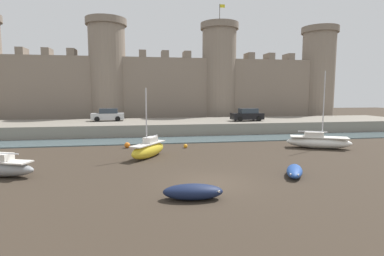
{
  "coord_description": "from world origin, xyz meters",
  "views": [
    {
      "loc": [
        -3.74,
        -15.79,
        4.97
      ],
      "look_at": [
        -0.2,
        5.38,
        2.5
      ],
      "focal_mm": 28.0,
      "sensor_mm": 36.0,
      "label": 1
    }
  ],
  "objects_px": {
    "mooring_buoy_off_centre": "(127,145)",
    "car_quay_centre_east": "(247,115)",
    "rowboat_foreground_left": "(193,191)",
    "car_quay_centre_west": "(108,115)",
    "rowboat_midflat_left": "(295,171)",
    "mooring_buoy_near_shore": "(186,146)",
    "sailboat_midflat_right": "(148,149)",
    "sailboat_foreground_centre": "(318,141)"
  },
  "relations": [
    {
      "from": "sailboat_midflat_right",
      "to": "car_quay_centre_west",
      "type": "height_order",
      "value": "sailboat_midflat_right"
    },
    {
      "from": "rowboat_foreground_left",
      "to": "car_quay_centre_east",
      "type": "bearing_deg",
      "value": 64.61
    },
    {
      "from": "mooring_buoy_near_shore",
      "to": "car_quay_centre_east",
      "type": "distance_m",
      "value": 14.17
    },
    {
      "from": "rowboat_foreground_left",
      "to": "car_quay_centre_west",
      "type": "relative_size",
      "value": 0.71
    },
    {
      "from": "car_quay_centre_west",
      "to": "car_quay_centre_east",
      "type": "height_order",
      "value": "same"
    },
    {
      "from": "mooring_buoy_near_shore",
      "to": "car_quay_centre_west",
      "type": "xyz_separation_m",
      "value": [
        -8.25,
        13.14,
        2.04
      ]
    },
    {
      "from": "mooring_buoy_off_centre",
      "to": "car_quay_centre_east",
      "type": "height_order",
      "value": "car_quay_centre_east"
    },
    {
      "from": "rowboat_foreground_left",
      "to": "sailboat_midflat_right",
      "type": "relative_size",
      "value": 0.55
    },
    {
      "from": "sailboat_midflat_right",
      "to": "car_quay_centre_east",
      "type": "bearing_deg",
      "value": 46.62
    },
    {
      "from": "rowboat_foreground_left",
      "to": "mooring_buoy_off_centre",
      "type": "bearing_deg",
      "value": 104.55
    },
    {
      "from": "mooring_buoy_near_shore",
      "to": "car_quay_centre_west",
      "type": "relative_size",
      "value": 0.09
    },
    {
      "from": "rowboat_midflat_left",
      "to": "sailboat_midflat_right",
      "type": "bearing_deg",
      "value": 141.89
    },
    {
      "from": "rowboat_foreground_left",
      "to": "mooring_buoy_near_shore",
      "type": "distance_m",
      "value": 13.44
    },
    {
      "from": "mooring_buoy_near_shore",
      "to": "mooring_buoy_off_centre",
      "type": "bearing_deg",
      "value": 170.0
    },
    {
      "from": "sailboat_midflat_right",
      "to": "mooring_buoy_off_centre",
      "type": "relative_size",
      "value": 10.43
    },
    {
      "from": "rowboat_midflat_left",
      "to": "mooring_buoy_near_shore",
      "type": "bearing_deg",
      "value": 116.58
    },
    {
      "from": "mooring_buoy_near_shore",
      "to": "mooring_buoy_off_centre",
      "type": "relative_size",
      "value": 0.71
    },
    {
      "from": "car_quay_centre_west",
      "to": "car_quay_centre_east",
      "type": "distance_m",
      "value": 18.09
    },
    {
      "from": "rowboat_foreground_left",
      "to": "rowboat_midflat_left",
      "type": "bearing_deg",
      "value": 23.75
    },
    {
      "from": "sailboat_foreground_centre",
      "to": "mooring_buoy_off_centre",
      "type": "height_order",
      "value": "sailboat_foreground_centre"
    },
    {
      "from": "rowboat_midflat_left",
      "to": "car_quay_centre_west",
      "type": "bearing_deg",
      "value": 119.75
    },
    {
      "from": "mooring_buoy_off_centre",
      "to": "car_quay_centre_east",
      "type": "xyz_separation_m",
      "value": [
        14.89,
        9.28,
        1.97
      ]
    },
    {
      "from": "mooring_buoy_off_centre",
      "to": "car_quay_centre_west",
      "type": "relative_size",
      "value": 0.12
    },
    {
      "from": "rowboat_midflat_left",
      "to": "mooring_buoy_near_shore",
      "type": "relative_size",
      "value": 7.82
    },
    {
      "from": "car_quay_centre_west",
      "to": "car_quay_centre_east",
      "type": "bearing_deg",
      "value": -9.31
    },
    {
      "from": "rowboat_midflat_left",
      "to": "mooring_buoy_near_shore",
      "type": "xyz_separation_m",
      "value": [
        -5.19,
        10.37,
        -0.13
      ]
    },
    {
      "from": "sailboat_foreground_centre",
      "to": "car_quay_centre_west",
      "type": "distance_m",
      "value": 25.36
    },
    {
      "from": "mooring_buoy_off_centre",
      "to": "car_quay_centre_west",
      "type": "distance_m",
      "value": 12.71
    },
    {
      "from": "rowboat_midflat_left",
      "to": "car_quay_centre_east",
      "type": "bearing_deg",
      "value": 77.88
    },
    {
      "from": "sailboat_midflat_right",
      "to": "sailboat_foreground_centre",
      "type": "bearing_deg",
      "value": 5.53
    },
    {
      "from": "sailboat_foreground_centre",
      "to": "car_quay_centre_east",
      "type": "relative_size",
      "value": 1.67
    },
    {
      "from": "sailboat_foreground_centre",
      "to": "car_quay_centre_west",
      "type": "height_order",
      "value": "sailboat_foreground_centre"
    },
    {
      "from": "rowboat_foreground_left",
      "to": "sailboat_foreground_centre",
      "type": "height_order",
      "value": "sailboat_foreground_centre"
    },
    {
      "from": "sailboat_midflat_right",
      "to": "car_quay_centre_east",
      "type": "relative_size",
      "value": 1.3
    },
    {
      "from": "rowboat_foreground_left",
      "to": "sailboat_midflat_right",
      "type": "xyz_separation_m",
      "value": [
        -1.87,
        9.75,
        0.28
      ]
    },
    {
      "from": "rowboat_foreground_left",
      "to": "car_quay_centre_west",
      "type": "height_order",
      "value": "car_quay_centre_west"
    },
    {
      "from": "rowboat_foreground_left",
      "to": "sailboat_foreground_centre",
      "type": "xyz_separation_m",
      "value": [
        13.53,
        11.24,
        0.25
      ]
    },
    {
      "from": "mooring_buoy_off_centre",
      "to": "rowboat_foreground_left",
      "type": "bearing_deg",
      "value": -75.45
    },
    {
      "from": "mooring_buoy_near_shore",
      "to": "car_quay_centre_east",
      "type": "xyz_separation_m",
      "value": [
        9.61,
        10.21,
        2.04
      ]
    },
    {
      "from": "rowboat_foreground_left",
      "to": "car_quay_centre_east",
      "type": "xyz_separation_m",
      "value": [
        11.18,
        23.55,
        1.84
      ]
    },
    {
      "from": "car_quay_centre_east",
      "to": "rowboat_midflat_left",
      "type": "bearing_deg",
      "value": -102.12
    },
    {
      "from": "sailboat_midflat_right",
      "to": "car_quay_centre_east",
      "type": "xyz_separation_m",
      "value": [
        13.05,
        13.81,
        1.56
      ]
    }
  ]
}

